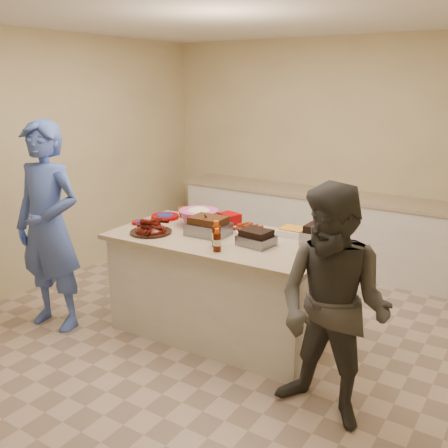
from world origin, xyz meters
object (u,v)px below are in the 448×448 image
Objects in this scene: coleslaw_bowl at (199,225)px; mustard_bottle at (218,226)px; rib_platter at (151,233)px; plastic_cup at (184,217)px; bbq_bottle_b at (217,251)px; guest_blue at (58,323)px; bbq_bottle_a at (216,246)px; guest_gray at (326,416)px; roasting_pan at (321,244)px; island at (221,331)px.

mustard_bottle is at bearing 25.51° from coleslaw_bowl.
rib_platter is 3.47× the size of plastic_cup.
rib_platter is at bearing -82.03° from plastic_cup.
mustard_bottle is (-0.38, 0.59, 0.00)m from bbq_bottle_b.
rib_platter is 1.01× the size of coleslaw_bowl.
guest_blue is (-0.79, -0.46, -0.90)m from rib_platter.
mustard_bottle is (-0.31, 0.49, 0.00)m from bbq_bottle_a.
rib_platter reaches higher than mustard_bottle.
guest_gray is at bearing -5.67° from guest_blue.
coleslaw_bowl reaches higher than plastic_cup.
roasting_pan is at bearing 16.63° from guest_blue.
island is 0.98m from bbq_bottle_b.
plastic_cup is 0.07× the size of guest_gray.
rib_platter is 0.58m from plastic_cup.
plastic_cup reaches higher than guest_gray.
roasting_pan is 0.76× the size of coleslaw_bowl.
roasting_pan is 0.86m from bbq_bottle_a.
bbq_bottle_b is (0.55, -0.51, 0.00)m from coleslaw_bowl.
bbq_bottle_b is 0.70m from mustard_bottle.
coleslaw_bowl is 1.97× the size of bbq_bottle_b.
roasting_pan reaches higher than island.
coleslaw_bowl reaches higher than guest_blue.
island is 6.81× the size of roasting_pan.
island reaches higher than guest_blue.
mustard_bottle reaches higher than guest_blue.
guest_gray is at bearing -63.88° from roasting_pan.
bbq_bottle_a reaches higher than bbq_bottle_b.
guest_gray is (1.45, -0.86, -0.90)m from mustard_bottle.
guest_blue is at bearing -162.60° from bbq_bottle_a.
bbq_bottle_a is (0.12, -0.24, 0.90)m from island.
bbq_bottle_b is 1.65× the size of mustard_bottle.
guest_gray is at bearing -28.26° from island.
mustard_bottle is 1.91m from guest_gray.
rib_platter is at bearing -158.91° from island.
island is at bearing -161.64° from roasting_pan.
rib_platter is (-0.57, -0.25, 0.90)m from island.
island is 1.01× the size of guest_blue.
roasting_pan is 2.64× the size of plastic_cup.
coleslaw_bowl is 0.33m from plastic_cup.
coleslaw_bowl reaches higher than bbq_bottle_b.
bbq_bottle_b reaches higher than roasting_pan.
mustard_bottle is 1.06× the size of plastic_cup.
bbq_bottle_a is at bearing -57.75° from mustard_bottle.
guest_blue is (-1.17, -0.96, -0.90)m from mustard_bottle.
coleslaw_bowl is at bearing 161.12° from guest_gray.
mustard_bottle is (0.38, 0.50, 0.00)m from rib_platter.
bbq_bottle_b reaches higher than guest_gray.
coleslaw_bowl reaches higher than bbq_bottle_a.
bbq_bottle_a reaches higher than island.
island reaches higher than guest_gray.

